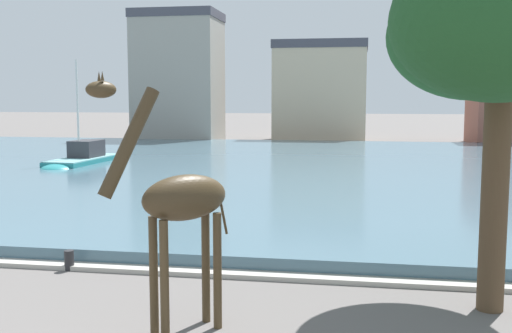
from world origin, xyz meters
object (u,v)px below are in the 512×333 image
Objects in this scene: giraffe_statue at (178,203)px; shade_tree at (502,25)px; sailboat_teal at (80,161)px; mooring_bollard at (69,260)px.

giraffe_statue is 0.66× the size of shade_tree.
sailboat_teal reaches higher than giraffe_statue.
sailboat_teal is at bearing 115.15° from mooring_bollard.
mooring_bollard is (-3.94, 3.48, -2.17)m from giraffe_statue.
shade_tree is at bearing -47.40° from sailboat_teal.
giraffe_statue is at bearing -158.64° from shade_tree.
giraffe_statue is 5.69m from mooring_bollard.
giraffe_statue is 9.50× the size of mooring_bollard.
shade_tree is at bearing -6.85° from mooring_bollard.
mooring_bollard is at bearing -64.85° from sailboat_teal.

